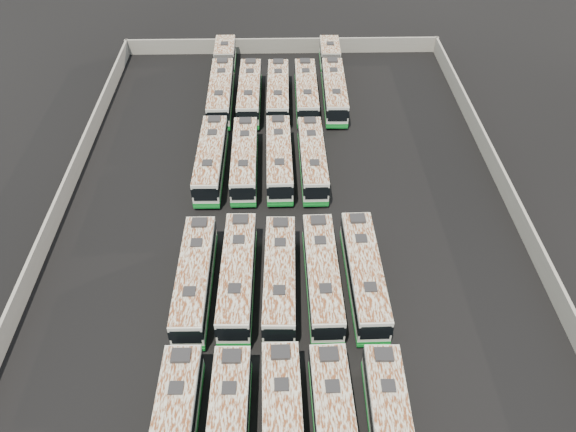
# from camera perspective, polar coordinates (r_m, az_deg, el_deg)

# --- Properties ---
(ground) EXTENTS (140.00, 140.00, 0.00)m
(ground) POSITION_cam_1_polar(r_m,az_deg,el_deg) (54.91, -0.10, -0.49)
(ground) COLOR black
(ground) RESTS_ON ground
(perimeter_wall) EXTENTS (45.20, 73.20, 2.20)m
(perimeter_wall) POSITION_cam_1_polar(r_m,az_deg,el_deg) (54.17, -0.10, 0.37)
(perimeter_wall) COLOR gray
(perimeter_wall) RESTS_ON ground
(bus_midfront_far_left) EXTENTS (2.68, 12.45, 3.51)m
(bus_midfront_far_left) POSITION_cam_1_polar(r_m,az_deg,el_deg) (47.89, -9.43, -6.26)
(bus_midfront_far_left) COLOR silver
(bus_midfront_far_left) RESTS_ON ground
(bus_midfront_left) EXTENTS (2.87, 12.63, 3.55)m
(bus_midfront_left) POSITION_cam_1_polar(r_m,az_deg,el_deg) (47.63, -5.13, -6.02)
(bus_midfront_left) COLOR silver
(bus_midfront_left) RESTS_ON ground
(bus_midfront_center) EXTENTS (2.89, 12.32, 3.46)m
(bus_midfront_center) POSITION_cam_1_polar(r_m,az_deg,el_deg) (47.36, -0.84, -6.24)
(bus_midfront_center) COLOR silver
(bus_midfront_center) RESTS_ON ground
(bus_midfront_right) EXTENTS (2.81, 12.46, 3.50)m
(bus_midfront_right) POSITION_cam_1_polar(r_m,az_deg,el_deg) (47.55, 3.48, -6.06)
(bus_midfront_right) COLOR silver
(bus_midfront_right) RESTS_ON ground
(bus_midfront_far_right) EXTENTS (2.84, 12.60, 3.54)m
(bus_midfront_far_right) POSITION_cam_1_polar(r_m,az_deg,el_deg) (47.97, 7.73, -5.87)
(bus_midfront_far_right) COLOR silver
(bus_midfront_far_right) RESTS_ON ground
(bus_midback_far_left) EXTENTS (2.80, 12.66, 3.56)m
(bus_midback_far_left) POSITION_cam_1_polar(r_m,az_deg,el_deg) (60.27, -7.81, 5.76)
(bus_midback_far_left) COLOR silver
(bus_midback_far_left) RESTS_ON ground
(bus_midback_left) EXTENTS (2.68, 12.28, 3.46)m
(bus_midback_left) POSITION_cam_1_polar(r_m,az_deg,el_deg) (59.93, -4.43, 5.76)
(bus_midback_left) COLOR silver
(bus_midback_left) RESTS_ON ground
(bus_midback_center) EXTENTS (2.77, 12.48, 3.51)m
(bus_midback_center) POSITION_cam_1_polar(r_m,az_deg,el_deg) (59.90, -0.92, 5.91)
(bus_midback_center) COLOR silver
(bus_midback_center) RESTS_ON ground
(bus_midback_right) EXTENTS (2.72, 12.27, 3.45)m
(bus_midback_right) POSITION_cam_1_polar(r_m,az_deg,el_deg) (59.89, 2.50, 5.82)
(bus_midback_right) COLOR silver
(bus_midback_right) RESTS_ON ground
(bus_back_far_left) EXTENTS (2.94, 19.92, 3.61)m
(bus_back_far_left) POSITION_cam_1_polar(r_m,az_deg,el_deg) (74.83, -6.67, 13.64)
(bus_back_far_left) COLOR silver
(bus_back_far_left) RESTS_ON ground
(bus_back_left) EXTENTS (2.74, 12.53, 3.53)m
(bus_back_left) POSITION_cam_1_polar(r_m,az_deg,el_deg) (71.63, -3.92, 12.42)
(bus_back_left) COLOR silver
(bus_back_left) RESTS_ON ground
(bus_back_center) EXTENTS (2.82, 12.44, 3.50)m
(bus_back_center) POSITION_cam_1_polar(r_m,az_deg,el_deg) (71.50, -1.01, 12.44)
(bus_back_center) COLOR silver
(bus_back_center) RESTS_ON ground
(bus_back_right) EXTENTS (2.69, 12.35, 3.48)m
(bus_back_right) POSITION_cam_1_polar(r_m,az_deg,el_deg) (71.72, 1.87, 12.51)
(bus_back_right) COLOR silver
(bus_back_right) RESTS_ON ground
(bus_back_far_right) EXTENTS (3.03, 19.44, 3.52)m
(bus_back_far_right) POSITION_cam_1_polar(r_m,az_deg,el_deg) (74.91, 4.56, 13.79)
(bus_back_far_right) COLOR silver
(bus_back_far_right) RESTS_ON ground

